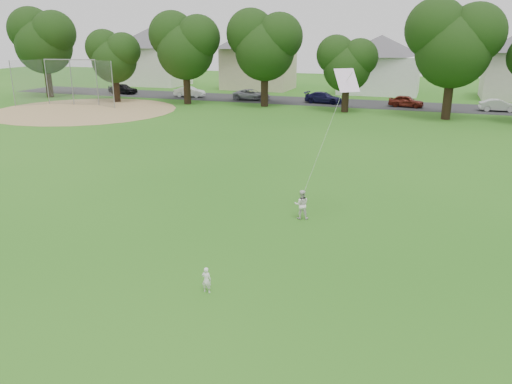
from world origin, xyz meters
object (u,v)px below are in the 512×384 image
(toddler, at_px, (206,280))
(kite, at_px, (323,143))
(baseball_backstop, at_px, (69,83))
(older_boy, at_px, (301,204))

(toddler, relative_size, kite, 0.15)
(toddler, height_order, baseball_backstop, baseball_backstop)
(older_boy, relative_size, kite, 0.23)
(older_boy, height_order, baseball_backstop, baseball_backstop)
(toddler, xyz_separation_m, kite, (1.94, 6.89, 2.95))
(older_boy, xyz_separation_m, kite, (0.82, -0.12, 2.73))
(toddler, bearing_deg, older_boy, -99.53)
(kite, bearing_deg, older_boy, 171.74)
(toddler, distance_m, older_boy, 7.11)
(toddler, bearing_deg, kite, -106.21)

